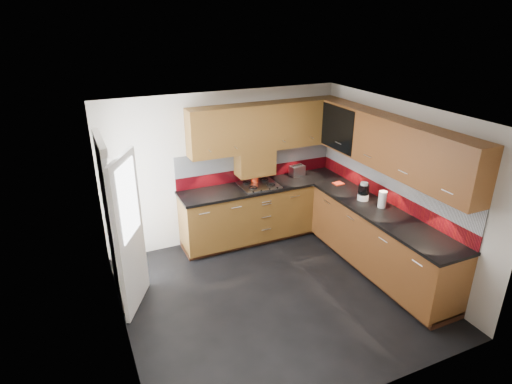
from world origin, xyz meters
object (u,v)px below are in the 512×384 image
toaster (297,170)px  food_processor (363,192)px  gas_hob (259,185)px  utensil_pot (255,178)px

toaster → food_processor: (0.37, -1.28, 0.04)m
gas_hob → food_processor: food_processor is taller
gas_hob → toaster: (0.78, 0.17, 0.07)m
toaster → food_processor: bearing=-73.7°
food_processor → gas_hob: bearing=136.0°
utensil_pot → food_processor: size_ratio=1.43×
toaster → food_processor: food_processor is taller
utensil_pot → toaster: (0.79, 0.03, -0.00)m
food_processor → utensil_pot: bearing=132.8°
gas_hob → food_processor: 1.61m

